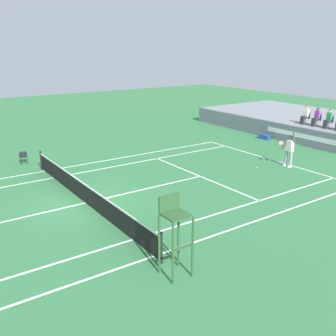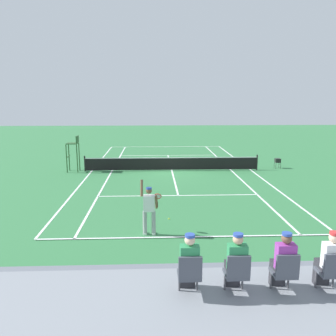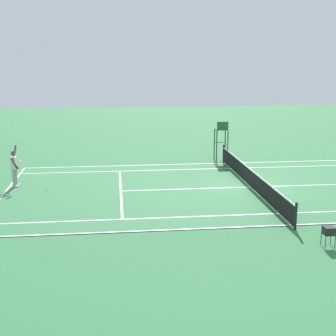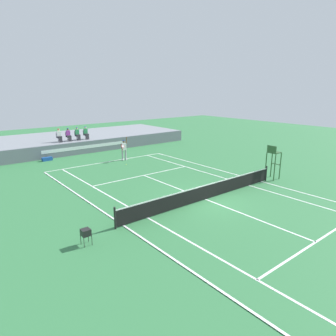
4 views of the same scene
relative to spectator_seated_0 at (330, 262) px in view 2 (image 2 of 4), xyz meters
name	(u,v)px [view 2 (image 2 of 4)]	position (x,y,z in m)	size (l,w,h in m)	color
ground_plane	(172,171)	(2.15, -17.65, -1.83)	(80.00, 80.00, 0.00)	#337542
court	(172,170)	(2.15, -17.65, -1.82)	(11.08, 23.88, 0.03)	#337542
net	(172,163)	(2.15, -17.65, -1.31)	(11.98, 0.10, 1.07)	black
barrier_wall	(209,290)	(2.15, -1.18, -1.22)	(24.83, 0.25, 1.22)	slate
spectator_seated_0	(330,262)	(0.00, 0.00, 0.00)	(0.44, 0.60, 1.26)	#474C56
spectator_seated_1	(283,263)	(0.91, 0.00, 0.00)	(0.44, 0.60, 1.26)	#474C56
spectator_seated_2	(236,264)	(1.84, 0.00, 0.00)	(0.44, 0.60, 1.26)	#474C56
spectator_seated_3	(189,265)	(2.74, 0.00, 0.00)	(0.44, 0.60, 1.26)	#474C56
tennis_player	(149,209)	(3.57, -6.05, -0.84)	(0.78, 0.62, 2.08)	#9E9EA3
tennis_ball	(169,219)	(2.78, -7.69, -1.80)	(0.07, 0.07, 0.07)	#D1E533
umpire_chair	(74,149)	(8.80, -17.65, -0.28)	(0.77, 0.77, 2.44)	#2D562D
ball_hopper	(278,160)	(-5.44, -18.17, -1.26)	(0.36, 0.36, 0.70)	black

